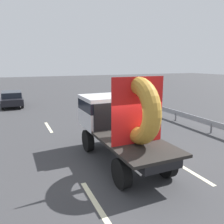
# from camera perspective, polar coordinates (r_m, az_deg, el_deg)

# --- Properties ---
(ground_plane) EXTENTS (120.00, 120.00, 0.00)m
(ground_plane) POSITION_cam_1_polar(r_m,az_deg,el_deg) (8.64, 5.19, -13.86)
(ground_plane) COLOR #38383A
(flatbed_truck) EXTENTS (2.02, 5.22, 3.38)m
(flatbed_truck) POSITION_cam_1_polar(r_m,az_deg,el_deg) (8.98, 1.15, -1.54)
(flatbed_truck) COLOR black
(flatbed_truck) RESTS_ON ground_plane
(distant_sedan) EXTENTS (1.75, 4.07, 1.33)m
(distant_sedan) POSITION_cam_1_polar(r_m,az_deg,el_deg) (21.92, -23.98, 3.16)
(distant_sedan) COLOR black
(distant_sedan) RESTS_ON ground_plane
(guardrail) EXTENTS (0.10, 11.89, 0.71)m
(guardrail) POSITION_cam_1_polar(r_m,az_deg,el_deg) (16.75, 12.60, 0.75)
(guardrail) COLOR gray
(guardrail) RESTS_ON ground_plane
(lane_dash_left_near) EXTENTS (0.16, 2.70, 0.01)m
(lane_dash_left_near) POSITION_cam_1_polar(r_m,az_deg,el_deg) (6.61, -3.59, -22.80)
(lane_dash_left_near) COLOR beige
(lane_dash_left_near) RESTS_ON ground_plane
(lane_dash_left_far) EXTENTS (0.16, 2.38, 0.01)m
(lane_dash_left_far) POSITION_cam_1_polar(r_m,az_deg,el_deg) (14.15, -15.74, -3.72)
(lane_dash_left_far) COLOR beige
(lane_dash_left_far) RESTS_ON ground_plane
(lane_dash_right_near) EXTENTS (0.16, 2.22, 0.01)m
(lane_dash_right_near) POSITION_cam_1_polar(r_m,az_deg,el_deg) (8.83, 19.04, -13.90)
(lane_dash_right_near) COLOR beige
(lane_dash_right_near) RESTS_ON ground_plane
(lane_dash_right_far) EXTENTS (0.16, 2.98, 0.01)m
(lane_dash_right_far) POSITION_cam_1_polar(r_m,az_deg,el_deg) (14.54, -0.62, -2.81)
(lane_dash_right_far) COLOR beige
(lane_dash_right_far) RESTS_ON ground_plane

